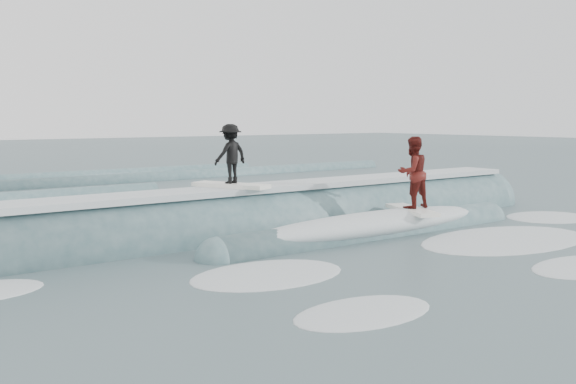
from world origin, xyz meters
TOP-DOWN VIEW (x-y plane):
  - ground at (0.00, 0.00)m, footprint 160.00×160.00m
  - breaking_wave at (0.24, 3.66)m, footprint 20.20×3.90m
  - surfer_black at (-1.01, 3.96)m, footprint 1.32×2.05m
  - surfer_red at (3.09, 1.76)m, footprint 1.21×2.07m
  - whitewater at (0.97, -0.40)m, footprint 17.64×6.78m
  - far_swells at (-0.25, 17.65)m, footprint 37.79×8.65m

SIDE VIEW (x-z plane):
  - ground at x=0.00m, z-range 0.00..0.00m
  - whitewater at x=0.97m, z-range -0.05..0.05m
  - far_swells at x=-0.25m, z-range -0.40..0.40m
  - breaking_wave at x=0.24m, z-range -1.08..1.17m
  - surfer_red at x=3.09m, z-range 0.45..2.39m
  - surfer_black at x=-1.01m, z-range 1.14..2.70m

